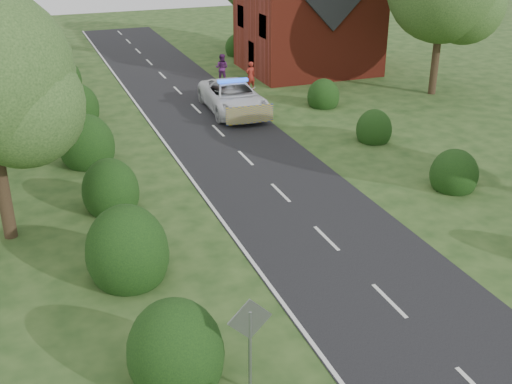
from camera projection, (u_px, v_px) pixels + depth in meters
name	position (u px, v px, depth m)	size (l,w,h in m)	color
road	(254.00, 166.00, 27.71)	(6.00, 70.00, 0.02)	black
road_markings	(234.00, 189.00, 25.42)	(4.96, 70.00, 0.01)	white
hedgerow_left	(113.00, 205.00, 22.48)	(2.75, 50.41, 3.00)	black
hedgerow_right	(436.00, 165.00, 26.41)	(2.10, 45.78, 2.10)	black
road_sign	(250.00, 332.00, 14.35)	(1.06, 0.08, 2.53)	gray
house	(308.00, 13.00, 41.99)	(8.00, 7.40, 9.17)	maroon
police_van	(233.00, 97.00, 34.55)	(3.03, 6.12, 1.80)	white
pedestrian_red	(250.00, 76.00, 38.62)	(0.63, 0.41, 1.73)	maroon
pedestrian_purple	(222.00, 68.00, 40.35)	(0.86, 0.67, 1.77)	#58205F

